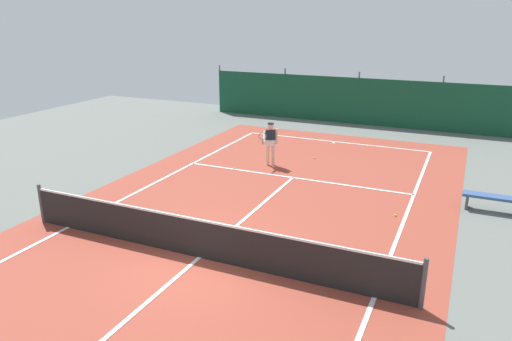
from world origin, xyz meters
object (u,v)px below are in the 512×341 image
at_px(tennis_ball_by_sideline, 395,215).
at_px(parked_car, 373,100).
at_px(courtside_bench, 492,199).
at_px(tennis_player, 270,141).
at_px(tennis_ball_near_player, 314,158).
at_px(tennis_ball_midcourt, 234,168).
at_px(tennis_net, 199,238).

bearing_deg(tennis_ball_by_sideline, parked_car, 103.99).
bearing_deg(courtside_bench, tennis_ball_by_sideline, -148.32).
bearing_deg(courtside_bench, tennis_player, 168.77).
bearing_deg(tennis_player, tennis_ball_near_player, -152.27).
xyz_separation_m(tennis_ball_midcourt, parked_car, (2.61, 12.31, 0.81)).
bearing_deg(tennis_player, tennis_ball_by_sideline, 127.88).
bearing_deg(tennis_ball_near_player, tennis_net, -89.79).
height_order(tennis_player, courtside_bench, tennis_player).
bearing_deg(tennis_net, parked_car, 89.16).
bearing_deg(tennis_net, courtside_bench, 43.32).
distance_m(tennis_player, courtside_bench, 7.80).
bearing_deg(tennis_ball_near_player, courtside_bench, -25.38).
bearing_deg(parked_car, tennis_ball_near_player, -98.84).
relative_size(tennis_player, parked_car, 0.37).
xyz_separation_m(tennis_ball_near_player, tennis_ball_midcourt, (-2.30, -2.54, 0.00)).
distance_m(tennis_ball_near_player, parked_car, 9.81).
xyz_separation_m(tennis_ball_by_sideline, parked_car, (-3.56, 14.30, 0.81)).
bearing_deg(tennis_ball_midcourt, tennis_ball_by_sideline, -17.87).
relative_size(tennis_ball_near_player, tennis_ball_midcourt, 1.00).
xyz_separation_m(tennis_player, parked_car, (1.59, 11.26, -0.12)).
xyz_separation_m(tennis_net, courtside_bench, (6.31, 5.95, -0.14)).
relative_size(tennis_player, tennis_ball_midcourt, 24.85).
xyz_separation_m(tennis_ball_near_player, courtside_bench, (6.34, -3.01, 0.34)).
distance_m(tennis_player, tennis_ball_by_sideline, 6.06).
bearing_deg(tennis_player, courtside_bench, 147.17).
bearing_deg(tennis_ball_by_sideline, tennis_ball_midcourt, 162.13).
relative_size(tennis_net, tennis_player, 6.17).
distance_m(tennis_net, tennis_ball_by_sideline, 5.88).
xyz_separation_m(tennis_ball_midcourt, courtside_bench, (8.65, -0.47, 0.34)).
relative_size(tennis_net, parked_car, 2.31).
distance_m(tennis_player, tennis_ball_near_player, 2.18).
bearing_deg(tennis_ball_near_player, tennis_ball_by_sideline, -49.51).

